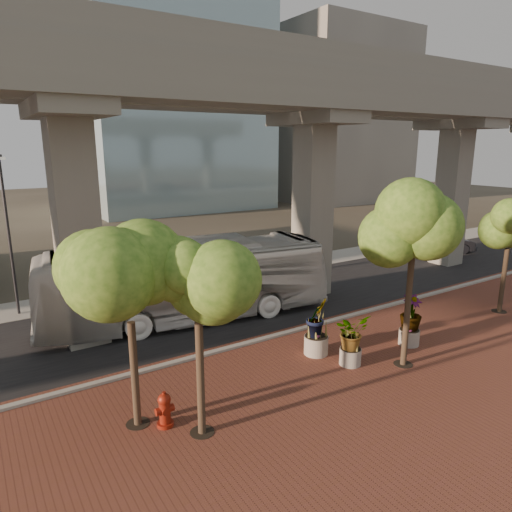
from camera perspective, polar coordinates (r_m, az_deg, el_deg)
ground at (r=20.91m, az=-2.65°, el=-8.82°), size 160.00×160.00×0.00m
brick_plaza at (r=15.24m, az=13.39°, el=-18.25°), size 70.00×13.00×0.06m
asphalt_road at (r=22.54m, az=-5.21°, el=-7.11°), size 90.00×8.00×0.04m
curb_strip at (r=19.31m, az=0.37°, el=-10.53°), size 70.00×0.25×0.16m
far_sidewalk at (r=27.29m, az=-10.57°, el=-3.54°), size 90.00×3.00×0.06m
transit_viaduct at (r=21.09m, az=-5.65°, el=11.68°), size 72.00×5.60×12.40m
midrise_block at (r=71.17m, az=9.86°, el=16.71°), size 18.00×16.00×24.00m
transit_bus at (r=21.30m, az=-8.52°, el=-3.25°), size 13.60×5.00×3.70m
parked_car at (r=37.34m, az=22.42°, el=1.45°), size 4.86×3.17×1.51m
fire_hydrant at (r=14.12m, az=-11.34°, el=-18.30°), size 0.54×0.49×1.08m
planter_front at (r=17.31m, az=11.84°, el=-9.57°), size 1.78×1.78×1.96m
planter_right at (r=19.54m, az=18.79°, el=-6.92°), size 2.02×2.02×2.16m
planter_left at (r=17.85m, az=7.61°, el=-7.96°), size 2.09×2.09×2.29m
street_tree_far_west at (r=12.82m, az=-15.69°, el=-3.09°), size 4.06×4.06×6.22m
street_tree_near_west at (r=12.01m, az=-7.34°, el=-3.20°), size 3.28×3.28×5.99m
street_tree_near_east at (r=16.70m, az=19.22°, el=3.75°), size 3.55×3.55×6.92m
street_tree_far_east at (r=24.56m, az=29.16°, el=2.83°), size 3.06×3.06×5.47m
streetlamp_west at (r=23.97m, az=-28.62°, el=3.43°), size 0.38×1.10×7.57m
streetlamp_east at (r=29.15m, az=7.62°, el=7.66°), size 0.42×1.24×8.57m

